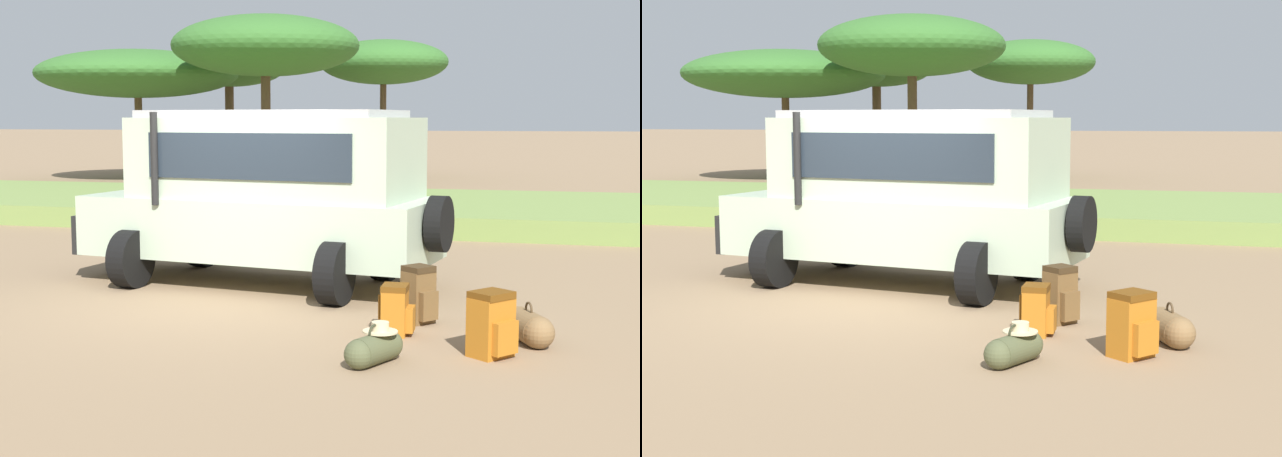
{
  "view_description": "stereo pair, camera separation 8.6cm",
  "coord_description": "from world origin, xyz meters",
  "views": [
    {
      "loc": [
        3.93,
        -10.45,
        2.33
      ],
      "look_at": [
        1.19,
        -0.08,
        1.0
      ],
      "focal_mm": 50.0,
      "sensor_mm": 36.0,
      "label": 1
    },
    {
      "loc": [
        4.01,
        -10.43,
        2.33
      ],
      "look_at": [
        1.19,
        -0.08,
        1.0
      ],
      "focal_mm": 50.0,
      "sensor_mm": 36.0,
      "label": 2
    }
  ],
  "objects": [
    {
      "name": "ground_plane",
      "position": [
        0.0,
        0.0,
        0.0
      ],
      "size": [
        320.0,
        320.0,
        0.0
      ],
      "primitive_type": "plane",
      "color": "#8C7051"
    },
    {
      "name": "grass_bank",
      "position": [
        0.0,
        10.02,
        0.22
      ],
      "size": [
        120.0,
        7.0,
        0.44
      ],
      "color": "olive",
      "rests_on": "ground_plane"
    },
    {
      "name": "acacia_tree_centre_back",
      "position": [
        -5.21,
        17.28,
        4.64
      ],
      "size": [
        6.08,
        5.87,
        5.62
      ],
      "color": "brown",
      "rests_on": "ground_plane"
    },
    {
      "name": "duffel_bag_soft_canvas",
      "position": [
        3.71,
        -1.12,
        0.17
      ],
      "size": [
        0.55,
        0.79,
        0.44
      ],
      "color": "brown",
      "rests_on": "ground_plane"
    },
    {
      "name": "safari_vehicle",
      "position": [
        0.04,
        1.37,
        1.29
      ],
      "size": [
        5.46,
        3.18,
        2.44
      ],
      "color": "#B2C6A8",
      "rests_on": "ground_plane"
    },
    {
      "name": "duffel_bag_low_black_case",
      "position": [
        2.32,
        -2.32,
        0.15
      ],
      "size": [
        0.48,
        0.72,
        0.39
      ],
      "color": "#4C5133",
      "rests_on": "ground_plane"
    },
    {
      "name": "acacia_tree_far_left",
      "position": [
        -11.27,
        20.39,
        3.98
      ],
      "size": [
        7.58,
        7.38,
        4.87
      ],
      "color": "brown",
      "rests_on": "ground_plane"
    },
    {
      "name": "acacia_tree_left_mid",
      "position": [
        -9.95,
        26.57,
        4.43
      ],
      "size": [
        4.82,
        4.61,
        5.24
      ],
      "color": "brown",
      "rests_on": "ground_plane"
    },
    {
      "name": "backpack_beside_front_wheel",
      "position": [
        3.38,
        -1.77,
        0.32
      ],
      "size": [
        0.51,
        0.5,
        0.65
      ],
      "color": "#B26619",
      "rests_on": "ground_plane"
    },
    {
      "name": "acacia_tree_right_mid",
      "position": [
        -2.64,
        24.09,
        4.48
      ],
      "size": [
        5.03,
        4.6,
        5.36
      ],
      "color": "brown",
      "rests_on": "ground_plane"
    },
    {
      "name": "backpack_cluster_center",
      "position": [
        2.47,
        -0.5,
        0.32
      ],
      "size": [
        0.44,
        0.43,
        0.66
      ],
      "color": "brown",
      "rests_on": "ground_plane"
    },
    {
      "name": "backpack_near_rear_wheel",
      "position": [
        2.32,
        -1.12,
        0.27
      ],
      "size": [
        0.39,
        0.35,
        0.55
      ],
      "color": "#B26619",
      "rests_on": "ground_plane"
    }
  ]
}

